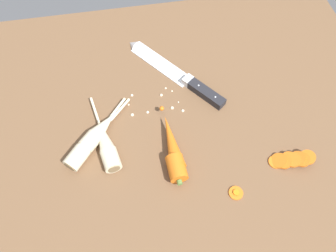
# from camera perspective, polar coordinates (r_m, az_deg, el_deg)

# --- Properties ---
(ground_plane) EXTENTS (1.20, 0.90, 0.04)m
(ground_plane) POSITION_cam_1_polar(r_m,az_deg,el_deg) (0.82, -0.24, -0.02)
(ground_plane) COLOR brown
(chefs_knife) EXTENTS (0.24, 0.29, 0.04)m
(chefs_knife) POSITION_cam_1_polar(r_m,az_deg,el_deg) (0.89, 0.70, 10.02)
(chefs_knife) COLOR silver
(chefs_knife) RESTS_ON ground_plane
(whole_carrot) EXTENTS (0.05, 0.21, 0.04)m
(whole_carrot) POSITION_cam_1_polar(r_m,az_deg,el_deg) (0.74, 0.75, -4.23)
(whole_carrot) COLOR orange
(whole_carrot) RESTS_ON ground_plane
(parsnip_front) EXTENTS (0.07, 0.22, 0.04)m
(parsnip_front) POSITION_cam_1_polar(r_m,az_deg,el_deg) (0.77, -11.23, -3.11)
(parsnip_front) COLOR beige
(parsnip_front) RESTS_ON ground_plane
(parsnip_mid_left) EXTENTS (0.16, 0.19, 0.04)m
(parsnip_mid_left) POSITION_cam_1_polar(r_m,az_deg,el_deg) (0.78, -14.15, -2.86)
(parsnip_mid_left) COLOR beige
(parsnip_mid_left) RESTS_ON ground_plane
(parsnip_mid_right) EXTENTS (0.14, 0.14, 0.04)m
(parsnip_mid_right) POSITION_cam_1_polar(r_m,az_deg,el_deg) (0.79, -12.26, -0.79)
(parsnip_mid_right) COLOR beige
(parsnip_mid_right) RESTS_ON ground_plane
(carrot_slice_stack) EXTENTS (0.10, 0.05, 0.03)m
(carrot_slice_stack) POSITION_cam_1_polar(r_m,az_deg,el_deg) (0.80, 21.39, -5.72)
(carrot_slice_stack) COLOR orange
(carrot_slice_stack) RESTS_ON ground_plane
(carrot_slice_stray_near) EXTENTS (0.03, 0.03, 0.01)m
(carrot_slice_stray_near) POSITION_cam_1_polar(r_m,az_deg,el_deg) (0.74, 12.23, -11.74)
(carrot_slice_stray_near) COLOR orange
(carrot_slice_stray_near) RESTS_ON ground_plane
(mince_crumbs) EXTENTS (0.15, 0.11, 0.01)m
(mince_crumbs) POSITION_cam_1_polar(r_m,az_deg,el_deg) (0.83, -2.11, 4.12)
(mince_crumbs) COLOR beige
(mince_crumbs) RESTS_ON ground_plane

